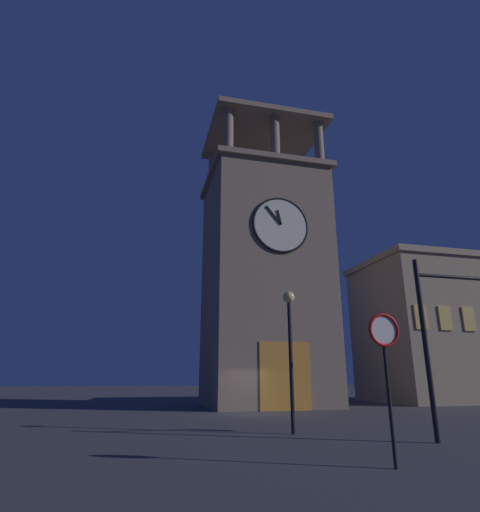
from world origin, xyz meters
name	(u,v)px	position (x,y,z in m)	size (l,w,h in m)	color
ground_plane	(253,414)	(0.00, 0.00, 0.00)	(200.00, 200.00, 0.00)	#424247
clocktower	(264,278)	(-2.49, -5.40, 8.96)	(8.80, 8.22, 24.25)	gray
adjacent_wing_building	(451,330)	(-19.76, -7.30, 5.83)	(14.83, 8.91, 11.63)	gray
traffic_signal_near	(451,319)	(-3.53, 11.46, 3.68)	(3.33, 0.41, 5.61)	black
street_lamp	(290,331)	(0.93, 8.53, 3.48)	(0.44, 0.44, 4.96)	black
no_horn_sign	(385,344)	(0.87, 14.39, 2.57)	(0.78, 0.14, 3.27)	black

